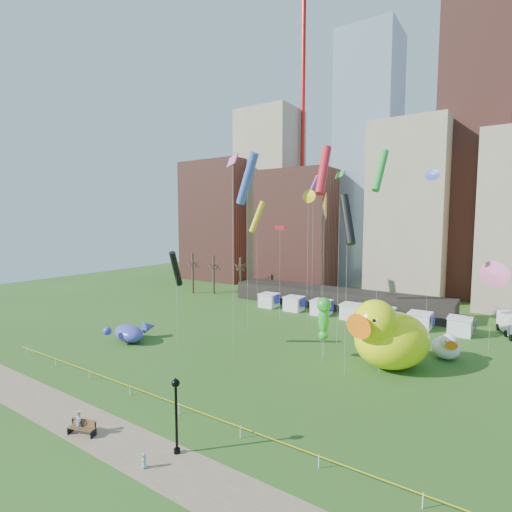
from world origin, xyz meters
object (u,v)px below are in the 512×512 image
Objects in this scene: seahorse_purple at (380,341)px; woman at (79,423)px; park_bench at (83,427)px; whale_inflatable at (130,333)px; seahorse_green at (323,315)px; big_duck at (388,336)px; toddler at (144,461)px; small_duck at (446,346)px; lamppost at (176,407)px.

seahorse_purple reaches higher than woman.
park_bench is 1.34× the size of woman.
woman is at bearing -34.27° from whale_inflatable.
seahorse_green is 3.27× the size of park_bench.
big_duck is 26.29m from toddler.
small_duck is 37.52m from whale_inflatable.
big_duck is 11.33× the size of toddler.
big_duck is at bearing -148.06° from small_duck.
park_bench is at bearing -131.56° from seahorse_green.
park_bench is 2.24× the size of toddler.
seahorse_green is 24.18m from toddler.
small_duck is at bearing 77.54° from big_duck.
big_duck is at bearing -13.35° from seahorse_green.
lamppost reaches higher than small_duck.
lamppost is 8.23m from woman.
seahorse_purple is 24.34m from toddler.
seahorse_green is (-11.41, -7.39, 3.47)m from small_duck.
big_duck is 2.21× the size of seahorse_purple.
whale_inflatable is 4.39× the size of woman.
lamppost reaches higher than toddler.
seahorse_green is 24.48m from whale_inflatable.
toddler is (-0.56, -2.25, -2.67)m from lamppost.
woman reaches higher than toddler.
whale_inflatable is at bearing 148.28° from lamppost.
seahorse_purple is at bearing 55.21° from woman.
small_duck is at bearing 39.81° from park_bench.
seahorse_green reaches higher than woman.
small_duck is 4.73× the size of toddler.
small_duck is 0.65× the size of seahorse_green.
woman is at bearing -178.10° from toddler.
woman is at bearing -132.20° from seahorse_green.
big_duck is 23.83m from lamppost.
toddler is (-7.79, -22.89, -2.86)m from seahorse_purple.
lamppost is (-0.82, -21.49, -1.73)m from seahorse_green.
whale_inflatable is at bearing 145.45° from toddler.
seahorse_purple is 21.87m from lamppost.
big_duck is at bearing 73.82° from toddler.
big_duck reaches higher than small_duck.
small_duck is 36.64m from park_bench.
seahorse_green is 21.57m from lamppost.
seahorse_green reaches higher than toddler.
big_duck is 2.39× the size of small_duck.
woman is (-8.38, -23.73, -4.09)m from seahorse_green.
small_duck is 9.82m from seahorse_purple.
small_duck is at bearing 69.56° from toddler.
whale_inflatable reaches higher than woman.
toddler is at bearing -103.93° from lamppost.
park_bench is 0.42m from woman.
seahorse_purple is at bearing 73.11° from toddler.
big_duck is 31.02m from whale_inflatable.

